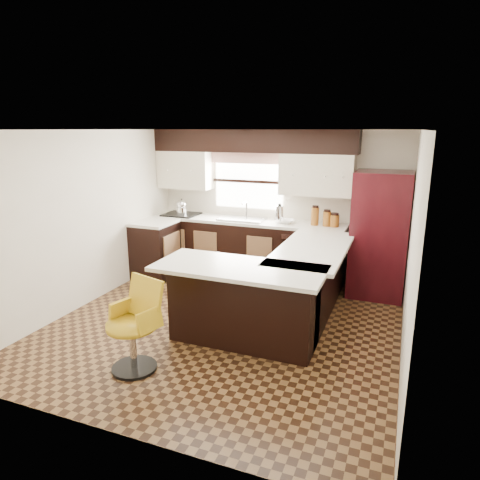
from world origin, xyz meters
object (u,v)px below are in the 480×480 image
at_px(refrigerator, 379,235).
at_px(bar_chair, 132,327).
at_px(peninsula_return, 244,305).
at_px(peninsula_long, 308,283).

bearing_deg(refrigerator, bar_chair, -124.80).
bearing_deg(peninsula_return, bar_chair, -130.60).
relative_size(refrigerator, bar_chair, 1.93).
xyz_separation_m(refrigerator, bar_chair, (-2.15, -3.09, -0.44)).
distance_m(peninsula_long, peninsula_return, 1.11).
distance_m(peninsula_return, refrigerator, 2.53).
height_order(peninsula_long, bar_chair, bar_chair).
bearing_deg(peninsula_return, refrigerator, 58.20).
relative_size(peninsula_return, bar_chair, 1.74).
xyz_separation_m(peninsula_long, bar_chair, (-1.36, -1.95, 0.02)).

